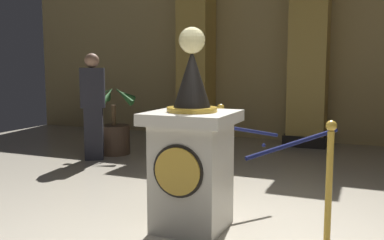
% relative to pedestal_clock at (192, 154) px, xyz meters
% --- Properties ---
extents(back_wall, '(12.81, 0.16, 3.80)m').
position_rel_pedestal_clock_xyz_m(back_wall, '(0.36, 5.08, 1.23)').
color(back_wall, tan).
rests_on(back_wall, ground_plane).
extents(pedestal_clock, '(0.73, 0.73, 1.76)m').
position_rel_pedestal_clock_xyz_m(pedestal_clock, '(0.00, 0.00, 0.00)').
color(pedestal_clock, beige).
rests_on(pedestal_clock, ground_plane).
extents(stanchion_near, '(0.24, 0.24, 1.04)m').
position_rel_pedestal_clock_xyz_m(stanchion_near, '(1.16, -0.13, -0.31)').
color(stanchion_near, gold).
rests_on(stanchion_near, ground_plane).
extents(stanchion_far, '(0.24, 0.24, 1.02)m').
position_rel_pedestal_clock_xyz_m(stanchion_far, '(-0.12, 1.13, -0.32)').
color(stanchion_far, gold).
rests_on(stanchion_far, ground_plane).
extents(velvet_rope, '(1.30, 1.30, 0.22)m').
position_rel_pedestal_clock_xyz_m(velvet_rope, '(0.52, 0.50, 0.12)').
color(velvet_rope, '#141947').
extents(column_left, '(0.75, 0.75, 3.65)m').
position_rel_pedestal_clock_xyz_m(column_left, '(-1.85, 4.65, 1.14)').
color(column_left, black).
rests_on(column_left, ground_plane).
extents(column_centre_rear, '(0.79, 0.79, 3.65)m').
position_rel_pedestal_clock_xyz_m(column_centre_rear, '(0.36, 4.65, 1.14)').
color(column_centre_rear, black).
rests_on(column_centre_rear, ground_plane).
extents(potted_palm_left, '(0.81, 0.82, 1.14)m').
position_rel_pedestal_clock_xyz_m(potted_palm_left, '(-2.45, 2.54, -0.32)').
color(potted_palm_left, '#4C3828').
rests_on(potted_palm_left, ground_plane).
extents(bystander_guest, '(0.42, 0.37, 1.64)m').
position_rel_pedestal_clock_xyz_m(bystander_guest, '(-2.50, 2.05, 0.20)').
color(bystander_guest, '#26262D').
rests_on(bystander_guest, ground_plane).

